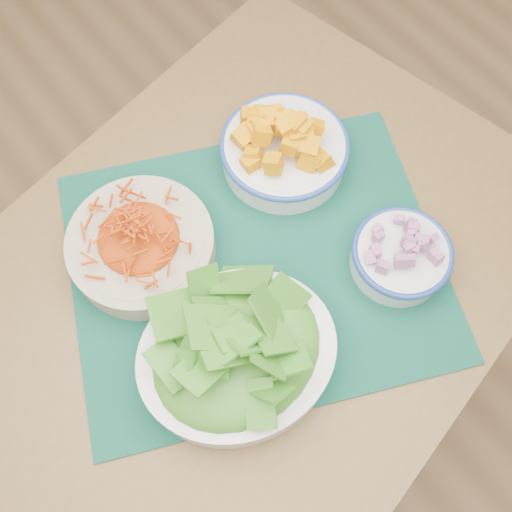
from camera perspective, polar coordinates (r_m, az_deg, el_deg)
The scene contains 7 objects.
ground at distance 1.54m, azimuth -1.21°, elevation -18.64°, with size 4.00×4.00×0.00m, color #A57C50.
table at distance 0.94m, azimuth -3.35°, elevation -6.75°, with size 1.19×0.91×0.75m.
placemat at distance 0.85m, azimuth 0.00°, elevation -0.88°, with size 0.54×0.44×0.00m, color #062F24.
carrot_bowl at distance 0.84m, azimuth -11.49°, elevation 1.31°, with size 0.24×0.24×0.08m.
squash_bowl at distance 0.90m, azimuth 2.88°, elevation 10.99°, with size 0.20×0.20×0.10m.
lettuce_bowl at distance 0.75m, azimuth -1.92°, elevation -9.49°, with size 0.32×0.29×0.12m.
onion_bowl at distance 0.84m, azimuth 14.33°, elevation 0.17°, with size 0.16×0.16×0.07m.
Camera 1 is at (-0.06, -0.13, 1.53)m, focal length 40.00 mm.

